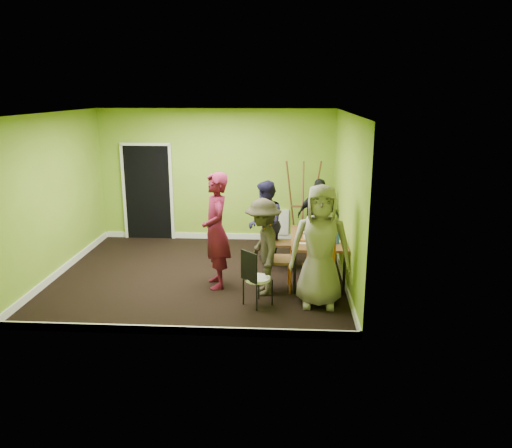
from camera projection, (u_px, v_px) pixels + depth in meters
The scene contains 28 objects.
ground at pixel (201, 275), 8.82m from camera, with size 5.00×5.00×0.00m, color black.
room_walls at pixel (198, 220), 8.60m from camera, with size 5.04×4.54×2.82m.
dining_table at pixel (317, 240), 8.46m from camera, with size 0.90×1.50×0.75m.
chair_left_far at pixel (277, 238), 9.02m from camera, with size 0.43×0.42×1.02m.
chair_left_near at pixel (272, 253), 8.03m from camera, with size 0.48×0.47×1.09m.
chair_back_end at pixel (318, 221), 9.61m from camera, with size 0.45×0.52×1.01m.
chair_front_end at pixel (320, 263), 7.65m from camera, with size 0.50×0.51×1.04m.
chair_bentwood at pixel (255, 275), 7.42m from camera, with size 0.48×0.48×0.88m.
easel at pixel (303, 204), 10.21m from camera, with size 0.73×0.68×1.81m.
plate_near_left at pixel (305, 230), 8.82m from camera, with size 0.26×0.26×0.01m, color white.
plate_near_right at pixel (304, 242), 8.15m from camera, with size 0.26×0.26×0.01m, color white.
plate_far_back at pixel (318, 227), 9.01m from camera, with size 0.26×0.26×0.01m, color white.
plate_far_front at pixel (324, 246), 7.92m from camera, with size 0.22×0.22×0.01m, color white.
plate_wall_back at pixel (334, 234), 8.59m from camera, with size 0.26×0.26×0.01m, color white.
plate_wall_front at pixel (334, 241), 8.19m from camera, with size 0.21×0.21×0.01m, color white.
thermos at pixel (317, 230), 8.51m from camera, with size 0.07×0.07×0.20m, color white.
blue_bottle at pixel (337, 238), 8.05m from camera, with size 0.07×0.07×0.19m, color blue.
orange_bottle at pixel (314, 232), 8.61m from camera, with size 0.04×0.04×0.08m, color orange.
glass_mid at pixel (310, 230), 8.72m from camera, with size 0.06×0.06×0.08m, color black.
glass_back at pixel (322, 229), 8.78m from camera, with size 0.06×0.06×0.09m, color black.
glass_front at pixel (324, 241), 8.03m from camera, with size 0.07×0.07×0.10m, color black.
cup_a at pixel (307, 237), 8.27m from camera, with size 0.12×0.12×0.09m, color white.
cup_b at pixel (331, 234), 8.46m from camera, with size 0.11×0.11×0.10m, color white.
person_standing at pixel (216, 231), 8.08m from camera, with size 0.69×0.46×1.90m, color #5C0F29.
person_left_far at pixel (265, 224), 9.14m from camera, with size 0.77×0.60×1.58m, color #171433.
person_left_near at pixel (263, 247), 7.83m from camera, with size 1.00×0.57×1.55m, color #302B20.
person_back_end at pixel (319, 217), 9.73m from camera, with size 0.89×0.37×1.52m, color black.
person_front_end at pixel (320, 246), 7.35m from camera, with size 0.91×0.59×1.85m, color gray.
Camera 1 is at (1.48, -8.21, 3.14)m, focal length 35.00 mm.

